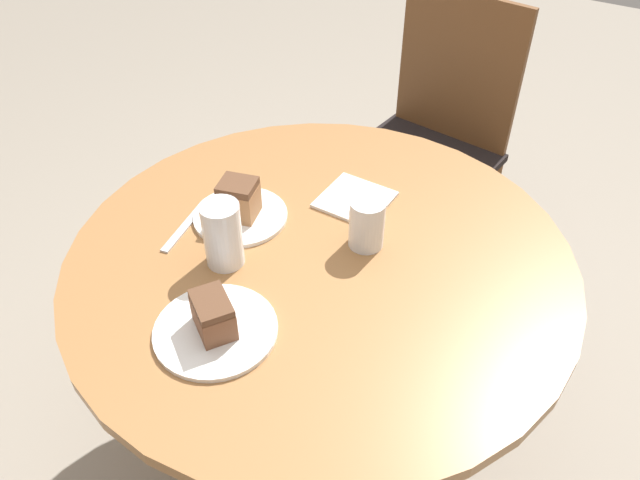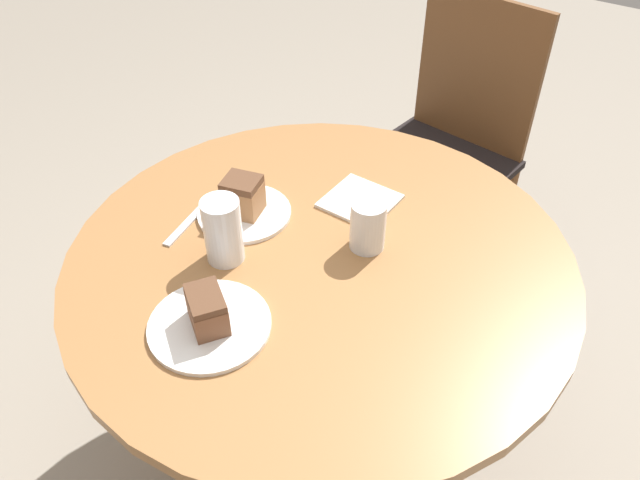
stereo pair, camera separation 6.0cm
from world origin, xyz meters
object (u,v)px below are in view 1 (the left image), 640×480
object	(u,v)px
chair	(430,140)
glass_lemonade	(367,226)
plate_far	(216,330)
cake_slice_near	(239,199)
cake_slice_far	(213,315)
glass_water	(223,237)
plate_near	(240,216)

from	to	relation	value
chair	glass_lemonade	size ratio (longest dim) A/B	8.42
chair	plate_far	size ratio (longest dim) A/B	4.11
cake_slice_near	cake_slice_far	world-z (taller)	cake_slice_near
plate_far	cake_slice_far	world-z (taller)	cake_slice_far
cake_slice_near	chair	bearing A→B (deg)	83.10
cake_slice_near	glass_water	world-z (taller)	glass_water
plate_far	cake_slice_near	bearing A→B (deg)	118.33
plate_far	cake_slice_far	bearing A→B (deg)	0.00
plate_far	cake_slice_near	xyz separation A→B (m)	(-0.16, 0.30, 0.05)
plate_far	glass_lemonade	bearing A→B (deg)	71.01
glass_water	cake_slice_far	bearing A→B (deg)	-58.51
plate_near	plate_far	bearing A→B (deg)	-61.67
chair	glass_water	distance (m)	1.08
chair	cake_slice_far	size ratio (longest dim) A/B	8.76
chair	glass_water	world-z (taller)	chair
chair	glass_water	xyz separation A→B (m)	(-0.05, -1.04, 0.31)
plate_far	glass_water	size ratio (longest dim) A/B	1.59
chair	glass_lemonade	distance (m)	0.91
glass_lemonade	cake_slice_near	bearing A→B (deg)	-167.19
cake_slice_far	glass_lemonade	bearing A→B (deg)	71.01
glass_lemonade	glass_water	size ratio (longest dim) A/B	0.78
plate_far	chair	bearing A→B (deg)	92.44
cake_slice_far	glass_water	world-z (taller)	glass_water
plate_near	glass_water	bearing A→B (deg)	-65.88
chair	glass_water	bearing A→B (deg)	-85.18
chair	plate_far	bearing A→B (deg)	-79.98
glass_water	plate_far	bearing A→B (deg)	-58.51
plate_near	glass_water	distance (m)	0.16
plate_far	glass_water	world-z (taller)	glass_water
chair	cake_slice_near	world-z (taller)	chair
glass_lemonade	plate_near	bearing A→B (deg)	-167.19
plate_far	glass_water	xyz separation A→B (m)	(-0.10, 0.17, 0.06)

